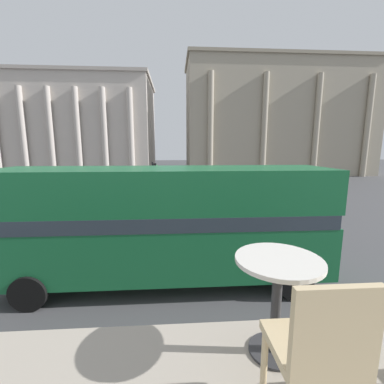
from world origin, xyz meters
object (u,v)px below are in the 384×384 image
Objects in this scene: traffic_light_mid at (154,178)px; pedestrian_yellow at (267,183)px; traffic_light_near at (130,202)px; pedestrian_black at (213,183)px; cafe_chair_0 at (318,349)px; pedestrian_white at (216,198)px; plaza_building_left at (82,128)px; plaza_building_right at (276,120)px; double_decker_bus at (167,221)px; cafe_dining_table at (277,285)px; pedestrian_blue at (196,194)px.

traffic_light_mid is 13.80m from pedestrian_yellow.
traffic_light_near is 1.79× the size of pedestrian_black.
cafe_chair_0 is 26.15m from pedestrian_black.
pedestrian_yellow reaches higher than pedestrian_white.
plaza_building_left is at bearing 111.60° from traffic_light_near.
plaza_building_right reaches higher than pedestrian_white.
pedestrian_white is (3.52, 11.00, -1.39)m from double_decker_bus.
double_decker_bus is 21.44m from pedestrian_yellow.
pedestrian_blue is at bearing 86.85° from cafe_dining_table.
traffic_light_near is at bearing -94.58° from traffic_light_mid.
cafe_dining_table is 0.45× the size of pedestrian_white.
cafe_dining_table is at bearing -74.93° from traffic_light_near.
double_decker_bus is 6.04× the size of pedestrian_black.
plaza_building_right is 8.92× the size of traffic_light_mid.
cafe_chair_0 reaches higher than double_decker_bus.
plaza_building_right is 34.91m from traffic_light_mid.
cafe_dining_table is 0.43× the size of pedestrian_blue.
plaza_building_left is at bearing 178.05° from plaza_building_right.
pedestrian_yellow is (-8.59, -20.27, -8.85)m from plaza_building_right.
plaza_building_right is 10.20× the size of traffic_light_near.
cafe_chair_0 is 0.28× the size of traffic_light_near.
cafe_dining_table is (1.00, -6.88, 1.52)m from double_decker_bus.
plaza_building_left is 14.26× the size of pedestrian_yellow.
pedestrian_blue is at bearing 77.96° from double_decker_bus.
cafe_dining_table is at bearing -84.41° from double_decker_bus.
pedestrian_blue is (-16.94, -26.49, -8.89)m from plaza_building_right.
pedestrian_blue is at bearing -175.02° from pedestrian_white.
double_decker_bus is at bearing 21.62° from pedestrian_blue.
pedestrian_yellow is (9.44, 26.14, -2.79)m from cafe_chair_0.
pedestrian_white is 10.33m from pedestrian_yellow.
plaza_building_left is (-16.25, 40.17, 5.96)m from double_decker_bus.
cafe_dining_table is 0.41× the size of pedestrian_yellow.
cafe_dining_table is at bearing 89.93° from cafe_chair_0.
plaza_building_left is at bearing 110.13° from cafe_dining_table.
cafe_dining_table is at bearing -82.83° from traffic_light_mid.
double_decker_bus is at bearing 98.25° from cafe_dining_table.
plaza_building_right is (18.03, 46.41, 6.05)m from cafe_chair_0.
cafe_dining_table reaches higher than traffic_light_mid.
pedestrian_black is (20.60, -21.83, -7.23)m from plaza_building_left.
cafe_chair_0 is 11.94m from traffic_light_near.
plaza_building_right is at bearing 53.41° from traffic_light_mid.
double_decker_bus is 6.14× the size of pedestrian_yellow.
cafe_dining_table is 18.67m from traffic_light_mid.
cafe_dining_table reaches higher than pedestrian_blue.
traffic_light_near is at bearing -77.75° from pedestrian_white.
plaza_building_right is 18.26× the size of pedestrian_black.
plaza_building_right reaches higher than pedestrian_yellow.
plaza_building_right is at bearing -158.91° from pedestrian_black.
plaza_building_left is 39.37m from traffic_light_near.
traffic_light_mid is 2.28× the size of pedestrian_white.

